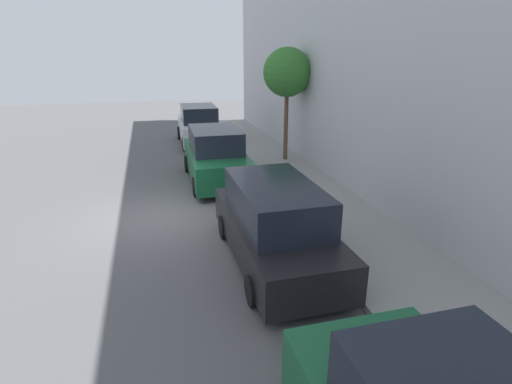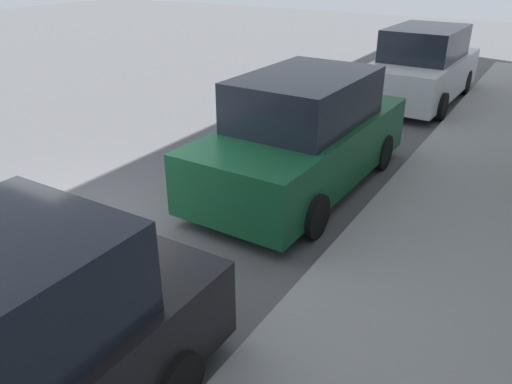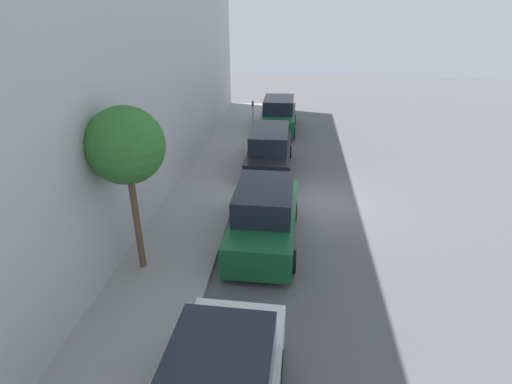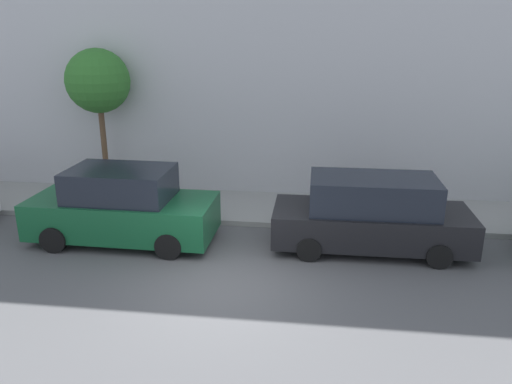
{
  "view_description": "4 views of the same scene",
  "coord_description": "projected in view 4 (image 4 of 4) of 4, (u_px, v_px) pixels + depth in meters",
  "views": [
    {
      "loc": [
        -0.1,
        -11.22,
        4.62
      ],
      "look_at": [
        2.53,
        -1.3,
        1.0
      ],
      "focal_mm": 28.0,
      "sensor_mm": 36.0,
      "label": 1
    },
    {
      "loc": [
        5.66,
        -4.22,
        3.75
      ],
      "look_at": [
        2.68,
        0.64,
        1.0
      ],
      "focal_mm": 35.0,
      "sensor_mm": 36.0,
      "label": 2
    },
    {
      "loc": [
        1.29,
        14.11,
        7.06
      ],
      "look_at": [
        2.58,
        1.42,
        1.0
      ],
      "focal_mm": 28.0,
      "sensor_mm": 36.0,
      "label": 3
    },
    {
      "loc": [
        -9.54,
        -1.94,
        5.39
      ],
      "look_at": [
        3.65,
        -0.26,
        1.0
      ],
      "focal_mm": 35.0,
      "sensor_mm": 36.0,
      "label": 4
    }
  ],
  "objects": [
    {
      "name": "ground_plane",
      "position": [
        223.0,
        287.0,
        10.91
      ],
      "size": [
        60.0,
        60.0,
        0.0
      ],
      "primitive_type": "plane",
      "color": "#515154"
    },
    {
      "name": "sidewalk",
      "position": [
        253.0,
        208.0,
        15.49
      ],
      "size": [
        2.76,
        32.0,
        0.15
      ],
      "color": "gray",
      "rests_on": "ground_plane"
    },
    {
      "name": "building_facade",
      "position": [
        262.0,
        31.0,
        16.09
      ],
      "size": [
        2.0,
        32.0,
        10.6
      ],
      "color": "#B7B7BC",
      "rests_on": "ground_plane"
    },
    {
      "name": "parked_minivan_second",
      "position": [
        371.0,
        215.0,
        12.52
      ],
      "size": [
        2.02,
        4.91,
        1.9
      ],
      "color": "black",
      "rests_on": "ground_plane"
    },
    {
      "name": "parked_suv_third",
      "position": [
        123.0,
        207.0,
        13.01
      ],
      "size": [
        2.08,
        4.84,
        1.98
      ],
      "color": "#14512D",
      "rests_on": "ground_plane"
    },
    {
      "name": "street_tree",
      "position": [
        98.0,
        82.0,
        15.51
      ],
      "size": [
        1.99,
        1.99,
        4.67
      ],
      "color": "brown",
      "rests_on": "sidewalk"
    }
  ]
}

